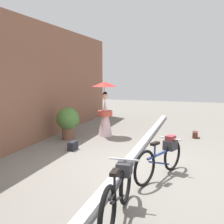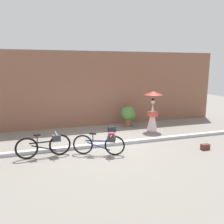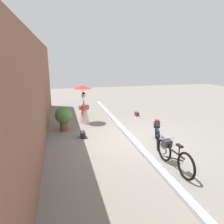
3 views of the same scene
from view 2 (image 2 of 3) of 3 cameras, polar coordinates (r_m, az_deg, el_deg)
ground_plane at (r=8.76m, az=-1.79°, el=-8.31°), size 30.00×30.00×0.00m
building_wall at (r=11.52m, az=-6.31°, el=5.59°), size 14.00×0.40×3.63m
sidewalk_curb at (r=8.74m, az=-1.80°, el=-7.94°), size 14.00×0.20×0.12m
bicycle_near_officer at (r=7.93m, az=-15.97°, el=-7.78°), size 1.76×0.48×0.79m
bicycle_far_side at (r=7.79m, az=-2.58°, el=-7.61°), size 1.63×0.75×0.78m
person_with_parasol at (r=10.81m, az=9.92°, el=0.33°), size 0.82×0.82×1.81m
potted_plant_by_door at (r=11.37m, az=4.03°, el=-0.61°), size 0.73×0.71×1.02m
backpack_on_pavement at (r=9.00m, az=21.87°, el=-7.91°), size 0.31×0.16×0.20m
backpack_spare at (r=10.53m, az=-0.03°, el=-4.25°), size 0.33×0.17×0.23m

